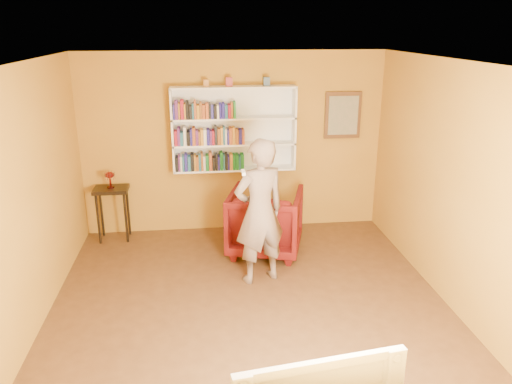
# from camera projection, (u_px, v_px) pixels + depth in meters

# --- Properties ---
(room_shell) EXTENTS (5.30, 5.80, 2.88)m
(room_shell) POSITION_uv_depth(u_px,v_px,m) (251.00, 229.00, 5.23)
(room_shell) COLOR #4B2F18
(room_shell) RESTS_ON ground
(bookshelf) EXTENTS (1.80, 0.29, 1.23)m
(bookshelf) POSITION_uv_depth(u_px,v_px,m) (234.00, 129.00, 7.31)
(bookshelf) COLOR white
(bookshelf) RESTS_ON room_shell
(books_row_lower) EXTENTS (0.99, 0.18, 0.27)m
(books_row_lower) POSITION_uv_depth(u_px,v_px,m) (210.00, 162.00, 7.32)
(books_row_lower) COLOR black
(books_row_lower) RESTS_ON bookshelf
(books_row_middle) EXTENTS (1.00, 0.19, 0.27)m
(books_row_middle) POSITION_uv_depth(u_px,v_px,m) (209.00, 136.00, 7.20)
(books_row_middle) COLOR maroon
(books_row_middle) RESTS_ON bookshelf
(books_row_upper) EXTENTS (0.88, 0.19, 0.27)m
(books_row_upper) POSITION_uv_depth(u_px,v_px,m) (204.00, 111.00, 7.07)
(books_row_upper) COLOR navy
(books_row_upper) RESTS_ON bookshelf
(ornament_left) EXTENTS (0.07, 0.07, 0.10)m
(ornament_left) POSITION_uv_depth(u_px,v_px,m) (206.00, 83.00, 7.00)
(ornament_left) COLOR #BF7A36
(ornament_left) RESTS_ON bookshelf
(ornament_centre) EXTENTS (0.09, 0.09, 0.13)m
(ornament_centre) POSITION_uv_depth(u_px,v_px,m) (229.00, 82.00, 7.03)
(ornament_centre) COLOR #A43638
(ornament_centre) RESTS_ON bookshelf
(ornament_right) EXTENTS (0.09, 0.09, 0.12)m
(ornament_right) POSITION_uv_depth(u_px,v_px,m) (266.00, 81.00, 7.09)
(ornament_right) COLOR #41576D
(ornament_right) RESTS_ON bookshelf
(framed_painting) EXTENTS (0.55, 0.05, 0.70)m
(framed_painting) POSITION_uv_depth(u_px,v_px,m) (343.00, 115.00, 7.49)
(framed_painting) COLOR #4F3016
(framed_painting) RESTS_ON room_shell
(console_table) EXTENTS (0.49, 0.37, 0.80)m
(console_table) POSITION_uv_depth(u_px,v_px,m) (112.00, 197.00, 7.26)
(console_table) COLOR black
(console_table) RESTS_ON ground
(ruby_lustre) EXTENTS (0.15, 0.14, 0.24)m
(ruby_lustre) POSITION_uv_depth(u_px,v_px,m) (110.00, 176.00, 7.16)
(ruby_lustre) COLOR maroon
(ruby_lustre) RESTS_ON console_table
(armchair) EXTENTS (1.20, 1.22, 0.90)m
(armchair) POSITION_uv_depth(u_px,v_px,m) (265.00, 221.00, 6.93)
(armchair) COLOR #430407
(armchair) RESTS_ON ground
(person) EXTENTS (0.77, 0.64, 1.81)m
(person) POSITION_uv_depth(u_px,v_px,m) (260.00, 212.00, 6.00)
(person) COLOR #786458
(person) RESTS_ON ground
(game_remote) EXTENTS (0.04, 0.15, 0.04)m
(game_remote) POSITION_uv_depth(u_px,v_px,m) (243.00, 172.00, 5.50)
(game_remote) COLOR white
(game_remote) RESTS_ON person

